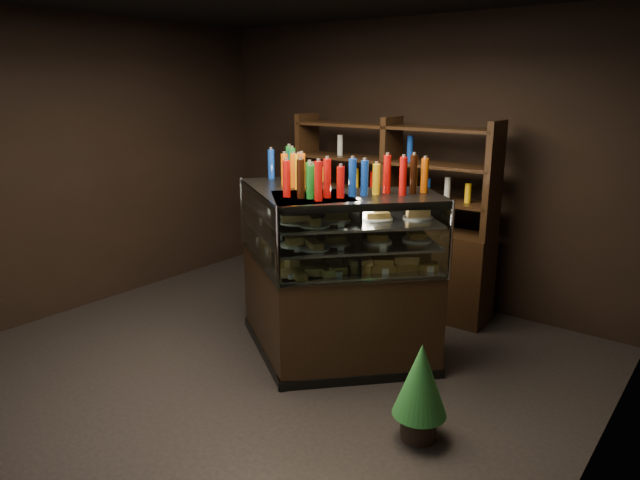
% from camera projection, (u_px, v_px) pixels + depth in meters
% --- Properties ---
extents(ground, '(5.00, 5.00, 0.00)m').
position_uv_depth(ground, '(253.00, 373.00, 4.73)').
color(ground, black).
rests_on(ground, ground).
extents(room_shell, '(5.02, 5.02, 3.01)m').
position_uv_depth(room_shell, '(245.00, 137.00, 4.22)').
color(room_shell, black).
rests_on(room_shell, ground).
extents(display_case, '(2.05, 1.46, 1.48)m').
position_uv_depth(display_case, '(325.00, 304.00, 4.88)').
color(display_case, black).
rests_on(display_case, ground).
extents(food_display, '(1.66, 1.01, 0.45)m').
position_uv_depth(food_display, '(325.00, 236.00, 4.71)').
color(food_display, gold).
rests_on(food_display, display_case).
extents(bottles_top, '(1.48, 0.87, 0.30)m').
position_uv_depth(bottles_top, '(326.00, 174.00, 4.58)').
color(bottles_top, '#D8590A').
rests_on(bottles_top, display_case).
extents(potted_conifer, '(0.37, 0.37, 0.78)m').
position_uv_depth(potted_conifer, '(421.00, 378.00, 3.75)').
color(potted_conifer, black).
rests_on(potted_conifer, ground).
extents(back_shelving, '(2.24, 0.49, 2.00)m').
position_uv_depth(back_shelving, '(388.00, 248.00, 6.11)').
color(back_shelving, black).
rests_on(back_shelving, ground).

